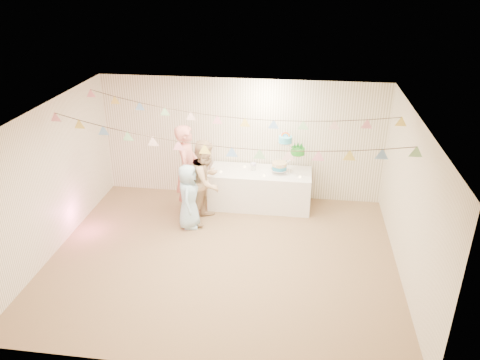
# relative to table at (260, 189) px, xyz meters

# --- Properties ---
(floor) EXTENTS (6.00, 6.00, 0.00)m
(floor) POSITION_rel_table_xyz_m (-0.45, -2.03, -0.39)
(floor) COLOR #816446
(floor) RESTS_ON ground
(ceiling) EXTENTS (6.00, 6.00, 0.00)m
(ceiling) POSITION_rel_table_xyz_m (-0.45, -2.03, 2.21)
(ceiling) COLOR silver
(ceiling) RESTS_ON ground
(back_wall) EXTENTS (6.00, 6.00, 0.00)m
(back_wall) POSITION_rel_table_xyz_m (-0.45, 0.47, 0.91)
(back_wall) COLOR white
(back_wall) RESTS_ON ground
(front_wall) EXTENTS (6.00, 6.00, 0.00)m
(front_wall) POSITION_rel_table_xyz_m (-0.45, -4.53, 0.91)
(front_wall) COLOR white
(front_wall) RESTS_ON ground
(left_wall) EXTENTS (5.00, 5.00, 0.00)m
(left_wall) POSITION_rel_table_xyz_m (-3.45, -2.03, 0.91)
(left_wall) COLOR white
(left_wall) RESTS_ON ground
(right_wall) EXTENTS (5.00, 5.00, 0.00)m
(right_wall) POSITION_rel_table_xyz_m (2.55, -2.03, 0.91)
(right_wall) COLOR white
(right_wall) RESTS_ON ground
(table) EXTENTS (2.10, 0.84, 0.79)m
(table) POSITION_rel_table_xyz_m (0.00, 0.00, 0.00)
(table) COLOR white
(table) RESTS_ON floor
(cake_stand) EXTENTS (0.72, 0.43, 0.81)m
(cake_stand) POSITION_rel_table_xyz_m (0.55, 0.05, 0.76)
(cake_stand) COLOR silver
(cake_stand) RESTS_ON table
(cake_bottom) EXTENTS (0.31, 0.31, 0.15)m
(cake_bottom) POSITION_rel_table_xyz_m (0.40, -0.01, 0.44)
(cake_bottom) COLOR teal
(cake_bottom) RESTS_ON cake_stand
(cake_middle) EXTENTS (0.27, 0.27, 0.22)m
(cake_middle) POSITION_rel_table_xyz_m (0.73, 0.14, 0.71)
(cake_middle) COLOR #1E8A1F
(cake_middle) RESTS_ON cake_stand
(cake_top_tier) EXTENTS (0.25, 0.25, 0.19)m
(cake_top_tier) POSITION_rel_table_xyz_m (0.49, 0.02, 0.98)
(cake_top_tier) COLOR #43B6D3
(cake_top_tier) RESTS_ON cake_stand
(platter) EXTENTS (0.35, 0.35, 0.02)m
(platter) POSITION_rel_table_xyz_m (-0.56, -0.05, 0.37)
(platter) COLOR white
(platter) RESTS_ON table
(posy) EXTENTS (0.15, 0.15, 0.17)m
(posy) POSITION_rel_table_xyz_m (-0.15, 0.05, 0.44)
(posy) COLOR white
(posy) RESTS_ON table
(person_adult_a) EXTENTS (0.47, 0.70, 1.89)m
(person_adult_a) POSITION_rel_table_xyz_m (-1.41, -0.50, 0.55)
(person_adult_a) COLOR #D2786D
(person_adult_a) RESTS_ON floor
(person_adult_b) EXTENTS (0.83, 0.96, 1.69)m
(person_adult_b) POSITION_rel_table_xyz_m (-0.99, -0.74, 0.45)
(person_adult_b) COLOR tan
(person_adult_b) RESTS_ON floor
(person_child) EXTENTS (0.45, 0.66, 1.30)m
(person_child) POSITION_rel_table_xyz_m (-1.27, -1.04, 0.26)
(person_child) COLOR #A1CBE4
(person_child) RESTS_ON floor
(bunting_back) EXTENTS (5.60, 1.10, 0.40)m
(bunting_back) POSITION_rel_table_xyz_m (-0.45, -0.93, 1.96)
(bunting_back) COLOR pink
(bunting_back) RESTS_ON ceiling
(bunting_front) EXTENTS (5.60, 0.90, 0.36)m
(bunting_front) POSITION_rel_table_xyz_m (-0.45, -2.23, 1.93)
(bunting_front) COLOR #72A5E5
(bunting_front) RESTS_ON ceiling
(tealight_0) EXTENTS (0.04, 0.04, 0.03)m
(tealight_0) POSITION_rel_table_xyz_m (-0.80, -0.15, 0.41)
(tealight_0) COLOR #FFD88C
(tealight_0) RESTS_ON table
(tealight_1) EXTENTS (0.04, 0.04, 0.03)m
(tealight_1) POSITION_rel_table_xyz_m (-0.35, 0.18, 0.41)
(tealight_1) COLOR #FFD88C
(tealight_1) RESTS_ON table
(tealight_2) EXTENTS (0.04, 0.04, 0.03)m
(tealight_2) POSITION_rel_table_xyz_m (0.10, -0.22, 0.41)
(tealight_2) COLOR #FFD88C
(tealight_2) RESTS_ON table
(tealight_3) EXTENTS (0.04, 0.04, 0.03)m
(tealight_3) POSITION_rel_table_xyz_m (0.35, 0.22, 0.41)
(tealight_3) COLOR #FFD88C
(tealight_3) RESTS_ON table
(tealight_4) EXTENTS (0.04, 0.04, 0.03)m
(tealight_4) POSITION_rel_table_xyz_m (0.82, -0.18, 0.41)
(tealight_4) COLOR #FFD88C
(tealight_4) RESTS_ON table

